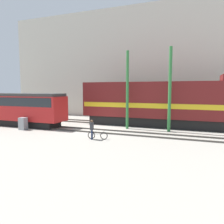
# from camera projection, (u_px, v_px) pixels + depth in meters

# --- Properties ---
(ground_plane) EXTENTS (120.00, 120.00, 0.00)m
(ground_plane) POSITION_uv_depth(u_px,v_px,m) (95.00, 129.00, 21.68)
(ground_plane) COLOR gray
(track_near) EXTENTS (60.00, 1.50, 0.14)m
(track_near) POSITION_uv_depth(u_px,v_px,m) (91.00, 130.00, 20.81)
(track_near) COLOR #47423D
(track_near) RESTS_ON ground
(track_far) EXTENTS (60.00, 1.51, 0.14)m
(track_far) POSITION_uv_depth(u_px,v_px,m) (110.00, 123.00, 25.41)
(track_far) COLOR #47423D
(track_far) RESTS_ON ground
(building_backdrop) EXTENTS (36.29, 6.00, 14.98)m
(building_backdrop) POSITION_uv_depth(u_px,v_px,m) (130.00, 65.00, 32.35)
(building_backdrop) COLOR beige
(building_backdrop) RESTS_ON ground
(freight_locomotive) EXTENTS (17.14, 3.04, 5.34)m
(freight_locomotive) POSITION_uv_depth(u_px,v_px,m) (163.00, 103.00, 23.00)
(freight_locomotive) COLOR black
(freight_locomotive) RESTS_ON ground
(streetcar) EXTENTS (12.27, 2.54, 3.54)m
(streetcar) POSITION_uv_depth(u_px,v_px,m) (14.00, 107.00, 23.97)
(streetcar) COLOR black
(streetcar) RESTS_ON ground
(bicycle) EXTENTS (1.61, 0.49, 0.66)m
(bicycle) POSITION_uv_depth(u_px,v_px,m) (98.00, 135.00, 17.38)
(bicycle) COLOR black
(bicycle) RESTS_ON ground
(person) EXTENTS (0.28, 0.39, 1.58)m
(person) POSITION_uv_depth(u_px,v_px,m) (92.00, 128.00, 17.25)
(person) COLOR #232D4C
(person) RESTS_ON ground
(utility_pole_left) EXTENTS (0.27, 0.27, 7.74)m
(utility_pole_left) POSITION_uv_depth(u_px,v_px,m) (127.00, 90.00, 21.69)
(utility_pole_left) COLOR #2D7238
(utility_pole_left) RESTS_ON ground
(utility_pole_center) EXTENTS (0.29, 0.29, 7.86)m
(utility_pole_center) POSITION_uv_depth(u_px,v_px,m) (170.00, 90.00, 20.21)
(utility_pole_center) COLOR #2D7238
(utility_pole_center) RESTS_ON ground
(signal_box) EXTENTS (0.70, 0.60, 1.20)m
(signal_box) POSITION_uv_depth(u_px,v_px,m) (23.00, 124.00, 21.47)
(signal_box) COLOR gray
(signal_box) RESTS_ON ground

